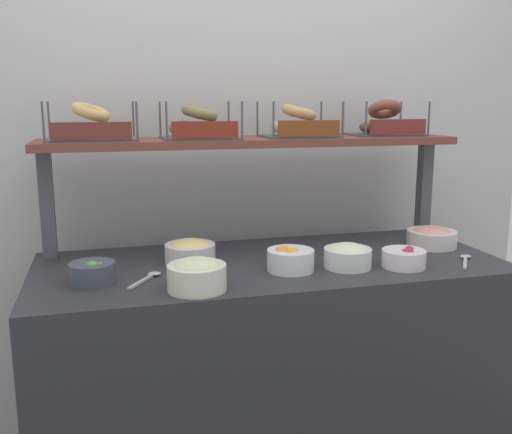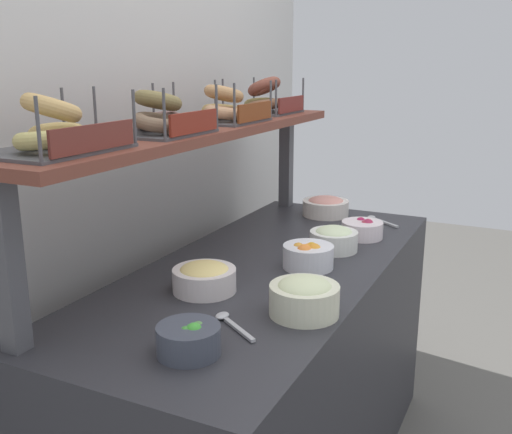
# 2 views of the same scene
# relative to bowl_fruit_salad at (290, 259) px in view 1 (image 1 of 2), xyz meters

# --- Properties ---
(back_wall) EXTENTS (2.87, 0.06, 2.40)m
(back_wall) POSITION_rel_bowl_fruit_salad_xyz_m (-0.03, 0.67, 0.31)
(back_wall) COLOR silver
(back_wall) RESTS_ON ground_plane
(deli_counter) EXTENTS (1.67, 0.70, 0.85)m
(deli_counter) POSITION_rel_bowl_fruit_salad_xyz_m (-0.03, 0.12, -0.47)
(deli_counter) COLOR #2D2D33
(deli_counter) RESTS_ON ground_plane
(shelf_riser_left) EXTENTS (0.05, 0.05, 0.40)m
(shelf_riser_left) POSITION_rel_bowl_fruit_salad_xyz_m (-0.81, 0.39, 0.16)
(shelf_riser_left) COLOR #4C4C51
(shelf_riser_left) RESTS_ON deli_counter
(shelf_riser_right) EXTENTS (0.05, 0.05, 0.40)m
(shelf_riser_right) POSITION_rel_bowl_fruit_salad_xyz_m (0.74, 0.39, 0.16)
(shelf_riser_right) COLOR #4C4C51
(shelf_riser_right) RESTS_ON deli_counter
(upper_shelf) EXTENTS (1.63, 0.32, 0.03)m
(upper_shelf) POSITION_rel_bowl_fruit_salad_xyz_m (-0.03, 0.39, 0.37)
(upper_shelf) COLOR brown
(upper_shelf) RESTS_ON shelf_riser_left
(bowl_fruit_salad) EXTENTS (0.16, 0.16, 0.09)m
(bowl_fruit_salad) POSITION_rel_bowl_fruit_salad_xyz_m (0.00, 0.00, 0.00)
(bowl_fruit_salad) COLOR white
(bowl_fruit_salad) RESTS_ON deli_counter
(bowl_beet_salad) EXTENTS (0.15, 0.15, 0.07)m
(bowl_beet_salad) POSITION_rel_bowl_fruit_salad_xyz_m (0.40, -0.06, -0.01)
(bowl_beet_salad) COLOR white
(bowl_beet_salad) RESTS_ON deli_counter
(bowl_lox_spread) EXTENTS (0.20, 0.20, 0.08)m
(bowl_lox_spread) POSITION_rel_bowl_fruit_salad_xyz_m (0.65, 0.17, -0.00)
(bowl_lox_spread) COLOR silver
(bowl_lox_spread) RESTS_ON deli_counter
(bowl_veggie_mix) EXTENTS (0.15, 0.15, 0.08)m
(bowl_veggie_mix) POSITION_rel_bowl_fruit_salad_xyz_m (-0.65, 0.03, -0.01)
(bowl_veggie_mix) COLOR #424755
(bowl_veggie_mix) RESTS_ON deli_counter
(bowl_scallion_spread) EXTENTS (0.17, 0.17, 0.09)m
(bowl_scallion_spread) POSITION_rel_bowl_fruit_salad_xyz_m (0.21, -0.02, 0.00)
(bowl_scallion_spread) COLOR white
(bowl_scallion_spread) RESTS_ON deli_counter
(bowl_potato_salad) EXTENTS (0.18, 0.18, 0.10)m
(bowl_potato_salad) POSITION_rel_bowl_fruit_salad_xyz_m (-0.34, -0.12, 0.01)
(bowl_potato_salad) COLOR beige
(bowl_potato_salad) RESTS_ON deli_counter
(bowl_egg_salad) EXTENTS (0.18, 0.18, 0.08)m
(bowl_egg_salad) POSITION_rel_bowl_fruit_salad_xyz_m (-0.31, 0.19, 0.00)
(bowl_egg_salad) COLOR white
(bowl_egg_salad) RESTS_ON deli_counter
(serving_spoon_near_plate) EXTENTS (0.12, 0.15, 0.01)m
(serving_spoon_near_plate) POSITION_rel_bowl_fruit_salad_xyz_m (0.65, -0.05, -0.03)
(serving_spoon_near_plate) COLOR #B7B7BC
(serving_spoon_near_plate) RESTS_ON deli_counter
(serving_spoon_by_edge) EXTENTS (0.12, 0.15, 0.01)m
(serving_spoon_by_edge) POSITION_rel_bowl_fruit_salad_xyz_m (-0.48, 0.02, -0.03)
(serving_spoon_by_edge) COLOR #B7B7BC
(serving_spoon_by_edge) RESTS_ON deli_counter
(bagel_basket_plain) EXTENTS (0.32, 0.26, 0.14)m
(bagel_basket_plain) POSITION_rel_bowl_fruit_salad_xyz_m (-0.64, 0.40, 0.44)
(bagel_basket_plain) COLOR #4C4C51
(bagel_basket_plain) RESTS_ON upper_shelf
(bagel_basket_poppy) EXTENTS (0.28, 0.26, 0.14)m
(bagel_basket_poppy) POSITION_rel_bowl_fruit_salad_xyz_m (-0.24, 0.38, 0.44)
(bagel_basket_poppy) COLOR #4C4C51
(bagel_basket_poppy) RESTS_ON upper_shelf
(bagel_basket_sesame) EXTENTS (0.30, 0.25, 0.14)m
(bagel_basket_sesame) POSITION_rel_bowl_fruit_salad_xyz_m (0.16, 0.38, 0.44)
(bagel_basket_sesame) COLOR #4C4C51
(bagel_basket_sesame) RESTS_ON upper_shelf
(bagel_basket_cinnamon_raisin) EXTENTS (0.29, 0.24, 0.15)m
(bagel_basket_cinnamon_raisin) POSITION_rel_bowl_fruit_salad_xyz_m (0.55, 0.41, 0.44)
(bagel_basket_cinnamon_raisin) COLOR #4C4C51
(bagel_basket_cinnamon_raisin) RESTS_ON upper_shelf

